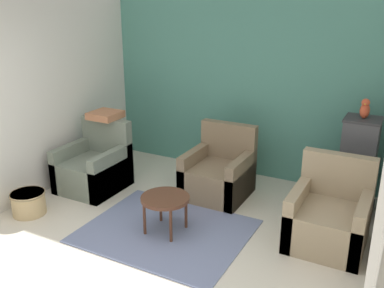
# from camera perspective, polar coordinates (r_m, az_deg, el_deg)

# --- Properties ---
(ground_plane) EXTENTS (20.00, 20.00, 0.00)m
(ground_plane) POSITION_cam_1_polar(r_m,az_deg,el_deg) (4.43, -10.43, -18.00)
(ground_plane) COLOR beige
(ground_plane) RESTS_ON ground
(wall_back_accent) EXTENTS (4.51, 0.06, 2.72)m
(wall_back_accent) POSITION_cam_1_polar(r_m,az_deg,el_deg) (6.54, 6.89, 7.58)
(wall_back_accent) COLOR #4C897A
(wall_back_accent) RESTS_ON ground_plane
(wall_left) EXTENTS (0.06, 3.25, 2.72)m
(wall_left) POSITION_cam_1_polar(r_m,az_deg,el_deg) (6.40, -18.01, 6.53)
(wall_left) COLOR silver
(wall_left) RESTS_ON ground_plane
(area_rug) EXTENTS (1.89, 1.55, 0.01)m
(area_rug) POSITION_cam_1_polar(r_m,az_deg,el_deg) (5.21, -3.50, -11.48)
(area_rug) COLOR slate
(area_rug) RESTS_ON ground_plane
(coffee_table) EXTENTS (0.57, 0.57, 0.45)m
(coffee_table) POSITION_cam_1_polar(r_m,az_deg,el_deg) (5.02, -3.59, -7.57)
(coffee_table) COLOR #512D1E
(coffee_table) RESTS_ON ground_plane
(armchair_left) EXTENTS (0.82, 0.87, 0.97)m
(armchair_left) POSITION_cam_1_polar(r_m,az_deg,el_deg) (6.34, -12.87, -3.13)
(armchair_left) COLOR slate
(armchair_left) RESTS_ON ground_plane
(armchair_right) EXTENTS (0.82, 0.87, 0.97)m
(armchair_right) POSITION_cam_1_polar(r_m,az_deg,el_deg) (5.08, 17.80, -9.41)
(armchair_right) COLOR #9E896B
(armchair_right) RESTS_ON ground_plane
(armchair_middle) EXTENTS (0.82, 0.87, 0.97)m
(armchair_middle) POSITION_cam_1_polar(r_m,az_deg,el_deg) (5.97, 3.59, -4.07)
(armchair_middle) COLOR #7A664C
(armchair_middle) RESTS_ON ground_plane
(birdcage) EXTENTS (0.52, 0.52, 1.23)m
(birdcage) POSITION_cam_1_polar(r_m,az_deg,el_deg) (5.86, 21.17, -2.73)
(birdcage) COLOR #353539
(birdcage) RESTS_ON ground_plane
(parrot) EXTENTS (0.12, 0.21, 0.25)m
(parrot) POSITION_cam_1_polar(r_m,az_deg,el_deg) (5.65, 22.07, 4.35)
(parrot) COLOR #D14C2D
(parrot) RESTS_ON birdcage
(potted_plant) EXTENTS (0.31, 0.28, 0.69)m
(potted_plant) POSITION_cam_1_polar(r_m,az_deg,el_deg) (5.94, 15.88, -3.55)
(potted_plant) COLOR brown
(potted_plant) RESTS_ON ground_plane
(wicker_basket) EXTENTS (0.44, 0.44, 0.29)m
(wicker_basket) POSITION_cam_1_polar(r_m,az_deg,el_deg) (5.90, -20.96, -7.28)
(wicker_basket) COLOR tan
(wicker_basket) RESTS_ON ground_plane
(throw_pillow) EXTENTS (0.41, 0.41, 0.10)m
(throw_pillow) POSITION_cam_1_polar(r_m,az_deg,el_deg) (6.35, -11.47, 3.80)
(throw_pillow) COLOR #B2704C
(throw_pillow) RESTS_ON armchair_left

